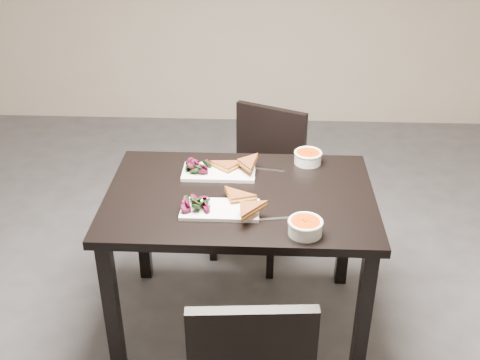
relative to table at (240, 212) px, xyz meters
The scene contains 13 objects.
ground 0.82m from the table, behind, with size 5.00×5.00×0.00m, color #47474C.
table is the anchor object (origin of this frame).
chair_far 0.69m from the table, 82.06° to the left, with size 0.56×0.56×0.85m.
plate_near 0.20m from the table, 117.23° to the right, with size 0.33×0.17×0.02m, color white.
sandwich_near 0.20m from the table, 95.33° to the right, with size 0.17×0.12×0.05m, color #9D4F20, non-canonical shape.
salad_near 0.27m from the table, 139.64° to the right, with size 0.10×0.09×0.05m, color black, non-canonical shape.
soup_bowl_near 0.43m from the table, 47.73° to the right, with size 0.14×0.14×0.06m.
cutlery_near 0.27m from the table, 55.78° to the right, with size 0.18×0.02×0.00m, color silver.
plate_far 0.23m from the table, 121.28° to the left, with size 0.34×0.17×0.02m, color white.
sandwich_far 0.22m from the table, 104.87° to the left, with size 0.17×0.13×0.06m, color #9D4F20, non-canonical shape.
salad_far 0.31m from the table, 139.44° to the left, with size 0.11×0.10×0.05m, color black, non-canonical shape.
soup_bowl_far 0.46m from the table, 44.27° to the left, with size 0.14×0.14×0.06m.
cutlery_far 0.27m from the table, 63.01° to the left, with size 0.18×0.02×0.00m, color silver.
Camera 1 is at (0.59, -2.29, 2.08)m, focal length 43.72 mm.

